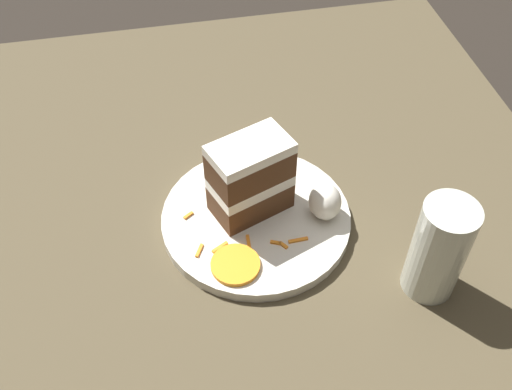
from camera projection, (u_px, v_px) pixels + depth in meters
name	position (u px, v px, depth m)	size (l,w,h in m)	color
ground_plane	(280.00, 256.00, 0.77)	(6.00, 6.00, 0.00)	black
dining_table	(280.00, 251.00, 0.76)	(1.06, 0.82, 0.02)	#4C422D
plate	(256.00, 219.00, 0.77)	(0.24, 0.24, 0.02)	silver
cake_slice	(250.00, 178.00, 0.73)	(0.09, 0.11, 0.11)	#4C2D19
cream_dollop	(325.00, 201.00, 0.75)	(0.05, 0.04, 0.05)	white
orange_garnish	(235.00, 265.00, 0.71)	(0.06, 0.06, 0.01)	orange
carrot_shreds_scatter	(245.00, 241.00, 0.73)	(0.08, 0.15, 0.00)	orange
drinking_glass	(437.00, 254.00, 0.67)	(0.06, 0.06, 0.13)	beige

